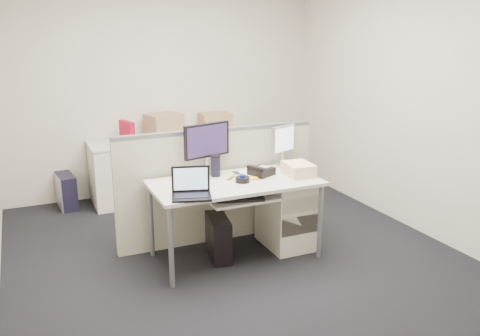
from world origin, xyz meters
name	(u,v)px	position (x,y,z in m)	size (l,w,h in m)	color
floor	(235,257)	(0.00, 0.00, -0.01)	(4.00, 4.50, 0.01)	black
wall_back	(164,86)	(0.00, 2.25, 1.35)	(4.00, 0.02, 2.70)	#BDAF9E
wall_front	(424,183)	(0.00, -2.25, 1.35)	(4.00, 0.02, 2.70)	#BDAF9E
wall_right	(416,99)	(2.00, 0.00, 1.35)	(0.02, 4.50, 2.70)	#BDAF9E
desk	(235,188)	(0.00, 0.00, 0.66)	(1.50, 0.75, 0.73)	silver
keyboard_tray	(243,199)	(0.00, -0.18, 0.62)	(0.62, 0.32, 0.02)	silver
drawer_pedestal	(286,213)	(0.55, 0.05, 0.33)	(0.40, 0.55, 0.65)	beige
cubicle_partition	(217,187)	(0.00, 0.45, 0.55)	(2.00, 0.06, 1.10)	#C0B99D
back_counter	(174,168)	(0.00, 1.93, 0.36)	(2.00, 0.60, 0.72)	beige
monitor_main	(207,149)	(-0.15, 0.32, 0.97)	(0.48, 0.19, 0.48)	black
monitor_small	(283,146)	(0.65, 0.32, 0.93)	(0.32, 0.16, 0.39)	#B7B7BC
laptop	(191,184)	(-0.50, -0.28, 0.85)	(0.31, 0.23, 0.23)	black
trackball	(243,179)	(0.05, -0.05, 0.75)	(0.13, 0.13, 0.05)	black
desk_phone	(261,172)	(0.30, 0.08, 0.76)	(0.21, 0.18, 0.07)	black
paper_stack	(245,175)	(0.15, 0.12, 0.74)	(0.21, 0.27, 0.01)	silver
sticky_pad	(253,178)	(0.18, 0.00, 0.74)	(0.08, 0.08, 0.01)	gold
travel_mug	(216,166)	(-0.10, 0.22, 0.82)	(0.09, 0.09, 0.19)	black
banana	(231,176)	(0.00, 0.10, 0.75)	(0.18, 0.04, 0.04)	yellow
cellphone	(237,173)	(0.10, 0.20, 0.74)	(0.06, 0.11, 0.01)	black
manila_folders	(298,169)	(0.62, -0.05, 0.79)	(0.23, 0.30, 0.11)	#EEBF8D
keyboard	(240,199)	(-0.05, -0.22, 0.64)	(0.41, 0.15, 0.02)	black
pc_tower_desk	(218,237)	(-0.15, 0.04, 0.20)	(0.17, 0.42, 0.39)	black
pc_tower_spare_dark	(66,191)	(-1.29, 2.03, 0.20)	(0.17, 0.43, 0.40)	black
pc_tower_spare_silver	(66,191)	(-1.30, 2.03, 0.20)	(0.17, 0.42, 0.39)	#B7B7BC
cardboard_box_left	(164,126)	(-0.08, 2.05, 0.87)	(0.41, 0.31, 0.31)	#8F6D4E
cardboard_box_right	(215,124)	(0.60, 2.05, 0.86)	(0.38, 0.29, 0.27)	#8F6D4E
red_binder	(127,132)	(-0.55, 1.97, 0.85)	(0.07, 0.29, 0.27)	maroon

